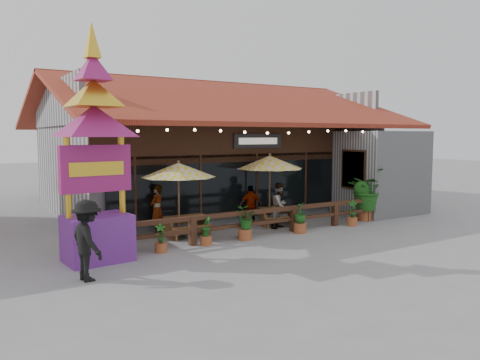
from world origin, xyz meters
TOP-DOWN VIEW (x-y plane):
  - ground at (0.00, 0.00)m, footprint 100.00×100.00m
  - restaurant_building at (0.26, 6.61)m, footprint 15.50×14.73m
  - patio_railing at (-2.25, -0.27)m, footprint 10.00×2.60m
  - umbrella_left at (-4.45, 0.60)m, footprint 3.18×3.18m
  - umbrella_right at (-0.48, 1.00)m, footprint 3.33×3.33m
  - picnic_table_left at (-4.11, 0.78)m, footprint 1.47×1.28m
  - picnic_table_right at (-0.29, 0.67)m, footprint 1.75×1.63m
  - thai_sign_tower at (-7.51, -0.79)m, footprint 2.74×2.74m
  - tropical_plant at (3.31, -0.32)m, footprint 2.02×1.96m
  - diner_a at (-4.81, 1.64)m, footprint 0.75×0.71m
  - diner_b at (-0.56, 0.24)m, footprint 1.03×0.95m
  - diner_c at (-1.06, 1.42)m, footprint 0.95×0.60m
  - pedestrian at (-8.17, -2.40)m, footprint 0.89×1.33m
  - planter_a at (-5.69, -0.82)m, footprint 0.35×0.35m
  - planter_b at (-4.14, -0.72)m, footprint 0.40×0.42m
  - planter_c at (-2.71, -0.73)m, footprint 0.88×0.87m
  - planter_d at (-0.48, -0.84)m, footprint 0.57×0.57m
  - planter_e at (2.06, -0.85)m, footprint 0.40×0.42m

SIDE VIEW (x-z plane):
  - ground at x=0.00m, z-range 0.00..0.00m
  - planter_a at x=-5.69m, z-range -0.07..0.79m
  - planter_b at x=-4.14m, z-range -0.04..0.85m
  - planter_e at x=2.06m, z-range -0.08..0.90m
  - picnic_table_right at x=-0.29m, z-range 0.12..0.80m
  - picnic_table_left at x=-4.11m, z-range 0.12..0.82m
  - planter_d at x=-0.48m, z-range -0.02..1.07m
  - patio_railing at x=-2.25m, z-range 0.15..1.07m
  - planter_c at x=-2.71m, z-range 0.07..1.16m
  - diner_c at x=-1.06m, z-range 0.00..1.51m
  - diner_b at x=-0.56m, z-range 0.00..1.69m
  - diner_a at x=-4.81m, z-range 0.00..1.73m
  - pedestrian at x=-8.17m, z-range 0.00..1.92m
  - tropical_plant at x=3.31m, z-range 0.15..2.28m
  - restaurant_building at x=0.26m, z-range -0.84..5.25m
  - umbrella_left at x=-4.45m, z-range 0.97..3.58m
  - umbrella_right at x=-0.48m, z-range 1.02..3.76m
  - thai_sign_tower at x=-7.51m, z-range 0.20..7.06m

